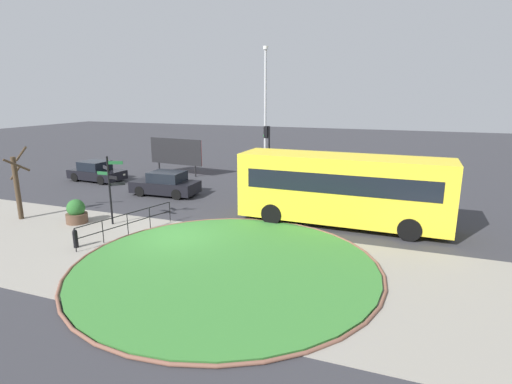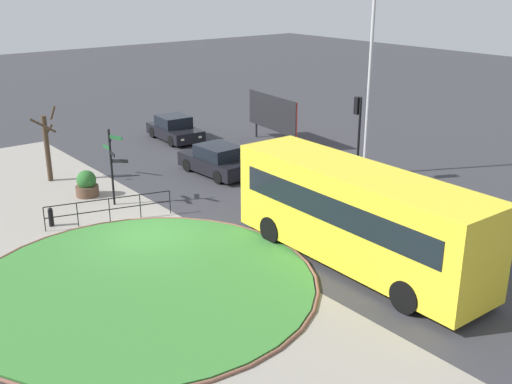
{
  "view_description": "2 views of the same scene",
  "coord_description": "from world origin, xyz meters",
  "px_view_note": "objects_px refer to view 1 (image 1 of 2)",
  "views": [
    {
      "loc": [
        9.01,
        -14.19,
        6.06
      ],
      "look_at": [
        2.71,
        2.66,
        1.67
      ],
      "focal_mm": 28.14,
      "sensor_mm": 36.0,
      "label": 1
    },
    {
      "loc": [
        19.06,
        -9.96,
        9.25
      ],
      "look_at": [
        2.67,
        3.04,
        1.83
      ],
      "focal_mm": 43.23,
      "sensor_mm": 36.0,
      "label": 2
    }
  ],
  "objects_px": {
    "lamppost_tall": "(265,112)",
    "bus_yellow": "(342,188)",
    "billboard_left": "(176,152)",
    "signpost_directional": "(110,184)",
    "street_tree_bare": "(17,184)",
    "bollard_foreground": "(75,238)",
    "traffic_light_near": "(267,143)",
    "car_far_lane": "(166,184)",
    "planter_near_signpost": "(76,213)",
    "car_near_lane": "(96,172)"
  },
  "relations": [
    {
      "from": "bus_yellow",
      "to": "billboard_left",
      "type": "bearing_deg",
      "value": -28.81
    },
    {
      "from": "car_far_lane",
      "to": "traffic_light_near",
      "type": "height_order",
      "value": "traffic_light_near"
    },
    {
      "from": "bus_yellow",
      "to": "billboard_left",
      "type": "distance_m",
      "value": 15.93
    },
    {
      "from": "lamppost_tall",
      "to": "planter_near_signpost",
      "type": "relative_size",
      "value": 7.74
    },
    {
      "from": "signpost_directional",
      "to": "traffic_light_near",
      "type": "relative_size",
      "value": 0.82
    },
    {
      "from": "bollard_foreground",
      "to": "lamppost_tall",
      "type": "bearing_deg",
      "value": 77.99
    },
    {
      "from": "bus_yellow",
      "to": "lamppost_tall",
      "type": "distance_m",
      "value": 10.5
    },
    {
      "from": "lamppost_tall",
      "to": "bus_yellow",
      "type": "bearing_deg",
      "value": -49.65
    },
    {
      "from": "car_near_lane",
      "to": "traffic_light_near",
      "type": "relative_size",
      "value": 1.02
    },
    {
      "from": "traffic_light_near",
      "to": "billboard_left",
      "type": "height_order",
      "value": "traffic_light_near"
    },
    {
      "from": "billboard_left",
      "to": "planter_near_signpost",
      "type": "xyz_separation_m",
      "value": [
        1.85,
        -12.15,
        -1.24
      ]
    },
    {
      "from": "bollard_foreground",
      "to": "bus_yellow",
      "type": "bearing_deg",
      "value": 35.29
    },
    {
      "from": "billboard_left",
      "to": "street_tree_bare",
      "type": "relative_size",
      "value": 1.3
    },
    {
      "from": "traffic_light_near",
      "to": "lamppost_tall",
      "type": "bearing_deg",
      "value": -54.09
    },
    {
      "from": "traffic_light_near",
      "to": "billboard_left",
      "type": "xyz_separation_m",
      "value": [
        -7.93,
        1.59,
        -1.19
      ]
    },
    {
      "from": "car_near_lane",
      "to": "street_tree_bare",
      "type": "height_order",
      "value": "street_tree_bare"
    },
    {
      "from": "car_far_lane",
      "to": "bus_yellow",
      "type": "bearing_deg",
      "value": 167.04
    },
    {
      "from": "signpost_directional",
      "to": "bollard_foreground",
      "type": "distance_m",
      "value": 3.46
    },
    {
      "from": "car_near_lane",
      "to": "planter_near_signpost",
      "type": "bearing_deg",
      "value": -49.21
    },
    {
      "from": "bollard_foreground",
      "to": "lamppost_tall",
      "type": "xyz_separation_m",
      "value": [
        3.07,
        14.42,
        4.46
      ]
    },
    {
      "from": "bollard_foreground",
      "to": "traffic_light_near",
      "type": "bearing_deg",
      "value": 74.31
    },
    {
      "from": "bollard_foreground",
      "to": "planter_near_signpost",
      "type": "distance_m",
      "value": 3.5
    },
    {
      "from": "billboard_left",
      "to": "planter_near_signpost",
      "type": "distance_m",
      "value": 12.35
    },
    {
      "from": "billboard_left",
      "to": "bus_yellow",
      "type": "bearing_deg",
      "value": -23.67
    },
    {
      "from": "lamppost_tall",
      "to": "signpost_directional",
      "type": "bearing_deg",
      "value": -107.95
    },
    {
      "from": "signpost_directional",
      "to": "billboard_left",
      "type": "height_order",
      "value": "signpost_directional"
    },
    {
      "from": "traffic_light_near",
      "to": "street_tree_bare",
      "type": "height_order",
      "value": "traffic_light_near"
    },
    {
      "from": "car_far_lane",
      "to": "traffic_light_near",
      "type": "relative_size",
      "value": 1.02
    },
    {
      "from": "signpost_directional",
      "to": "car_far_lane",
      "type": "xyz_separation_m",
      "value": [
        -0.84,
        5.85,
        -1.3
      ]
    },
    {
      "from": "lamppost_tall",
      "to": "planter_near_signpost",
      "type": "height_order",
      "value": "lamppost_tall"
    },
    {
      "from": "bollard_foreground",
      "to": "car_far_lane",
      "type": "relative_size",
      "value": 0.19
    },
    {
      "from": "car_near_lane",
      "to": "car_far_lane",
      "type": "xyz_separation_m",
      "value": [
        6.98,
        -1.85,
        0.03
      ]
    },
    {
      "from": "billboard_left",
      "to": "street_tree_bare",
      "type": "xyz_separation_m",
      "value": [
        -1.22,
        -12.61,
        0.01
      ]
    },
    {
      "from": "street_tree_bare",
      "to": "signpost_directional",
      "type": "bearing_deg",
      "value": 10.94
    },
    {
      "from": "car_far_lane",
      "to": "lamppost_tall",
      "type": "bearing_deg",
      "value": -131.41
    },
    {
      "from": "car_far_lane",
      "to": "billboard_left",
      "type": "height_order",
      "value": "billboard_left"
    },
    {
      "from": "lamppost_tall",
      "to": "billboard_left",
      "type": "bearing_deg",
      "value": 177.86
    },
    {
      "from": "lamppost_tall",
      "to": "street_tree_bare",
      "type": "xyz_separation_m",
      "value": [
        -8.54,
        -12.34,
        -3.08
      ]
    },
    {
      "from": "planter_near_signpost",
      "to": "lamppost_tall",
      "type": "bearing_deg",
      "value": 65.29
    },
    {
      "from": "bollard_foreground",
      "to": "traffic_light_near",
      "type": "distance_m",
      "value": 13.85
    },
    {
      "from": "bollard_foreground",
      "to": "bus_yellow",
      "type": "distance_m",
      "value": 11.8
    },
    {
      "from": "traffic_light_near",
      "to": "bus_yellow",
      "type": "bearing_deg",
      "value": 143.68
    },
    {
      "from": "signpost_directional",
      "to": "street_tree_bare",
      "type": "height_order",
      "value": "street_tree_bare"
    },
    {
      "from": "signpost_directional",
      "to": "street_tree_bare",
      "type": "bearing_deg",
      "value": -169.06
    },
    {
      "from": "planter_near_signpost",
      "to": "billboard_left",
      "type": "bearing_deg",
      "value": 98.68
    },
    {
      "from": "signpost_directional",
      "to": "car_far_lane",
      "type": "height_order",
      "value": "signpost_directional"
    },
    {
      "from": "billboard_left",
      "to": "car_near_lane",
      "type": "bearing_deg",
      "value": -130.33
    },
    {
      "from": "bus_yellow",
      "to": "planter_near_signpost",
      "type": "relative_size",
      "value": 8.23
    },
    {
      "from": "planter_near_signpost",
      "to": "traffic_light_near",
      "type": "bearing_deg",
      "value": 60.07
    },
    {
      "from": "car_near_lane",
      "to": "street_tree_bare",
      "type": "bearing_deg",
      "value": -66.71
    }
  ]
}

